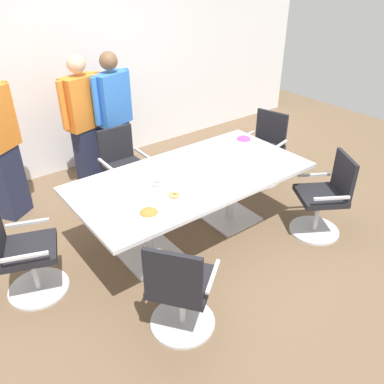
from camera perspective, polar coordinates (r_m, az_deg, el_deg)
The scene contains 15 objects.
ground_plane at distance 4.40m, azimuth 0.00°, elevation -6.22°, with size 10.00×10.00×0.01m, color brown.
back_wall at distance 5.75m, azimuth -15.44°, elevation 17.25°, with size 8.00×0.10×2.80m, color white.
conference_table at distance 4.05m, azimuth 0.00°, elevation 0.91°, with size 2.40×1.20×0.75m.
office_chair_0 at distance 3.78m, azimuth -22.98°, elevation -8.43°, with size 0.70×0.70×0.91m.
office_chair_1 at distance 3.17m, azimuth -1.73°, elevation -14.11°, with size 0.76×0.76×0.91m.
office_chair_2 at distance 4.46m, azimuth 18.47°, elevation -1.07°, with size 0.74×0.74×0.91m.
office_chair_3 at distance 5.40m, azimuth 10.21°, elevation 5.78°, with size 0.65×0.65×0.91m.
office_chair_4 at distance 4.88m, azimuth -9.72°, elevation 3.05°, with size 0.55×0.55×0.91m.
person_standing_1 at distance 5.16m, azimuth -15.15°, elevation 9.66°, with size 0.61×0.32×1.69m.
person_standing_2 at distance 5.22m, azimuth -11.08°, elevation 10.42°, with size 0.61×0.34×1.69m.
snack_bowl_pretzels at distance 3.32m, azimuth -6.21°, elevation -3.21°, with size 0.18×0.18×0.09m.
snack_bowl_candy_mix at distance 4.64m, azimuth 7.41°, elevation 7.22°, with size 0.18×0.18×0.12m.
donut_platter at distance 3.71m, azimuth -3.82°, elevation 0.34°, with size 0.39×0.39×0.04m.
plate_stack at distance 3.81m, azimuth -13.73°, elevation 0.54°, with size 0.21×0.21×0.05m.
napkin_pile at distance 4.26m, azimuth 8.77°, elevation 4.48°, with size 0.20×0.20×0.06m, color white.
Camera 1 is at (-2.14, -2.79, 2.64)m, focal length 37.20 mm.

